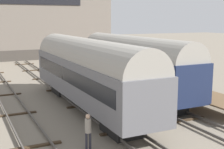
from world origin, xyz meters
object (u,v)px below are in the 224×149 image
object	(u,v)px
person_worker	(88,128)
train_car_grey	(87,70)
train_car_navy	(133,62)
bench	(175,78)

from	to	relation	value
person_worker	train_car_grey	bearing A→B (deg)	68.94
train_car_navy	train_car_grey	bearing A→B (deg)	-158.14
bench	train_car_navy	bearing A→B (deg)	151.64
train_car_navy	bench	bearing A→B (deg)	-28.36
train_car_grey	train_car_navy	size ratio (longest dim) A/B	1.09
train_car_navy	bench	world-z (taller)	train_car_navy
train_car_grey	bench	bearing A→B (deg)	1.92
train_car_grey	bench	world-z (taller)	train_car_grey
train_car_navy	person_worker	bearing A→B (deg)	-130.86
train_car_grey	person_worker	size ratio (longest dim) A/B	9.10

